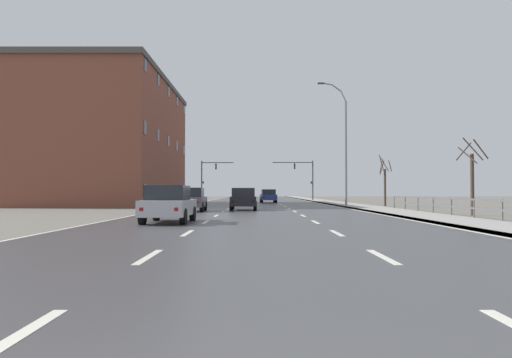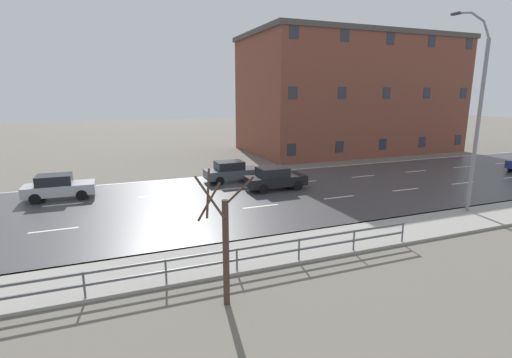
{
  "view_description": "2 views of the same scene",
  "coord_description": "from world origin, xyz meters",
  "px_view_note": "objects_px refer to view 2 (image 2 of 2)",
  "views": [
    {
      "loc": [
        -0.19,
        -2.18,
        1.32
      ],
      "look_at": [
        -0.37,
        55.45,
        2.83
      ],
      "focal_mm": 33.64,
      "sensor_mm": 36.0,
      "label": 1
    },
    {
      "loc": [
        21.99,
        20.94,
        6.44
      ],
      "look_at": [
        0.0,
        29.64,
        1.13
      ],
      "focal_mm": 26.54,
      "sensor_mm": 36.0,
      "label": 2
    }
  ],
  "objects_px": {
    "street_lamp_midground": "(476,116)",
    "car_far_right": "(58,187)",
    "car_mid_centre": "(275,178)",
    "car_near_left": "(232,171)",
    "brick_building": "(349,94)"
  },
  "relations": [
    {
      "from": "street_lamp_midground",
      "to": "car_mid_centre",
      "type": "xyz_separation_m",
      "value": [
        -8.51,
        -7.79,
        -4.5
      ]
    },
    {
      "from": "street_lamp_midground",
      "to": "car_near_left",
      "type": "xyz_separation_m",
      "value": [
        -11.92,
        -9.8,
        -4.5
      ]
    },
    {
      "from": "street_lamp_midground",
      "to": "car_mid_centre",
      "type": "height_order",
      "value": "street_lamp_midground"
    },
    {
      "from": "brick_building",
      "to": "street_lamp_midground",
      "type": "bearing_deg",
      "value": -19.41
    },
    {
      "from": "car_near_left",
      "to": "car_far_right",
      "type": "bearing_deg",
      "value": -87.99
    },
    {
      "from": "street_lamp_midground",
      "to": "car_far_right",
      "type": "height_order",
      "value": "street_lamp_midground"
    },
    {
      "from": "street_lamp_midground",
      "to": "car_mid_centre",
      "type": "bearing_deg",
      "value": -137.54
    },
    {
      "from": "car_mid_centre",
      "to": "car_far_right",
      "type": "distance_m",
      "value": 13.86
    },
    {
      "from": "street_lamp_midground",
      "to": "car_near_left",
      "type": "bearing_deg",
      "value": -140.57
    },
    {
      "from": "car_mid_centre",
      "to": "car_far_right",
      "type": "relative_size",
      "value": 1.0
    },
    {
      "from": "car_far_right",
      "to": "car_near_left",
      "type": "bearing_deg",
      "value": 93.73
    },
    {
      "from": "car_mid_centre",
      "to": "brick_building",
      "type": "distance_m",
      "value": 22.3
    },
    {
      "from": "car_near_left",
      "to": "street_lamp_midground",
      "type": "bearing_deg",
      "value": 38.31
    },
    {
      "from": "car_near_left",
      "to": "car_mid_centre",
      "type": "bearing_deg",
      "value": 29.44
    },
    {
      "from": "car_far_right",
      "to": "brick_building",
      "type": "height_order",
      "value": "brick_building"
    }
  ]
}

